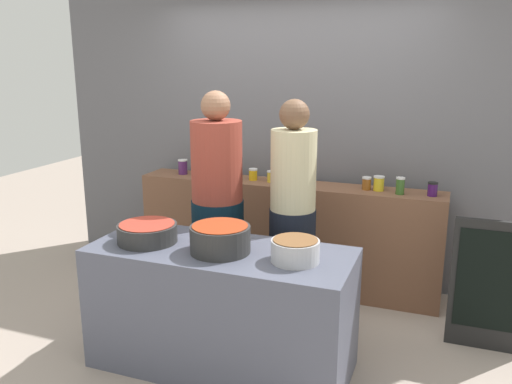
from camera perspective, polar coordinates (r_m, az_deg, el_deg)
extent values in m
plane|color=#A49488|center=(4.02, -1.83, -15.87)|extent=(12.00, 12.00, 0.00)
cube|color=slate|center=(4.87, 4.61, 8.14)|extent=(4.80, 0.12, 3.00)
cube|color=brown|center=(4.76, 3.19, -4.62)|extent=(2.70, 0.36, 0.95)
cube|color=#505466|center=(3.58, -3.76, -12.37)|extent=(1.70, 0.70, 0.83)
cylinder|color=#4D225A|center=(5.02, -7.87, 2.63)|extent=(0.08, 0.08, 0.13)
cylinder|color=silver|center=(5.01, -7.90, 3.41)|extent=(0.09, 0.09, 0.01)
cylinder|color=#24582D|center=(4.96, -5.95, 2.52)|extent=(0.07, 0.07, 0.12)
cylinder|color=silver|center=(4.95, -5.97, 3.27)|extent=(0.08, 0.08, 0.01)
cylinder|color=gold|center=(4.74, -2.99, 1.92)|extent=(0.08, 0.08, 0.10)
cylinder|color=silver|center=(4.73, -3.00, 2.58)|extent=(0.08, 0.08, 0.01)
cylinder|color=gold|center=(4.73, -0.32, 1.83)|extent=(0.07, 0.07, 0.09)
cylinder|color=silver|center=(4.72, -0.32, 2.45)|extent=(0.08, 0.08, 0.01)
cylinder|color=gold|center=(4.66, 1.63, 1.62)|extent=(0.07, 0.07, 0.09)
cylinder|color=silver|center=(4.64, 1.64, 2.23)|extent=(0.07, 0.07, 0.01)
cylinder|color=brown|center=(4.48, 11.80, 0.83)|extent=(0.07, 0.07, 0.09)
cylinder|color=silver|center=(4.47, 11.83, 1.50)|extent=(0.08, 0.08, 0.01)
cylinder|color=gold|center=(4.47, 13.06, 0.84)|extent=(0.09, 0.09, 0.11)
cylinder|color=silver|center=(4.45, 13.11, 1.60)|extent=(0.09, 0.09, 0.01)
cylinder|color=#365F26|center=(4.38, 15.24, 0.56)|extent=(0.07, 0.07, 0.13)
cylinder|color=silver|center=(4.37, 15.30, 1.44)|extent=(0.07, 0.07, 0.01)
cylinder|color=#3E1555|center=(4.41, 18.45, 0.22)|extent=(0.07, 0.07, 0.10)
cylinder|color=black|center=(4.40, 18.51, 0.92)|extent=(0.08, 0.08, 0.01)
cylinder|color=#2D2D2D|center=(3.59, -11.60, -4.35)|extent=(0.39, 0.39, 0.12)
cylinder|color=#A03527|center=(3.57, -11.65, -3.37)|extent=(0.36, 0.36, 0.00)
cylinder|color=#2D2D2D|center=(3.34, -3.87, -5.08)|extent=(0.38, 0.38, 0.17)
cylinder|color=#973216|center=(3.31, -3.90, -3.63)|extent=(0.35, 0.35, 0.00)
cylinder|color=#B7B7BC|center=(3.19, 4.24, -6.33)|extent=(0.29, 0.29, 0.13)
cylinder|color=brown|center=(3.17, 4.26, -5.13)|extent=(0.27, 0.27, 0.00)
cylinder|color=black|center=(4.14, -4.05, -7.44)|extent=(0.40, 0.40, 0.98)
cylinder|color=brown|center=(3.92, -4.26, 3.31)|extent=(0.38, 0.38, 0.60)
sphere|color=#8C6047|center=(3.86, -4.37, 9.24)|extent=(0.22, 0.22, 0.22)
cylinder|color=black|center=(4.02, 3.85, -8.36)|extent=(0.34, 0.34, 0.95)
cylinder|color=#C8BC90|center=(3.79, 4.04, 2.35)|extent=(0.33, 0.33, 0.58)
sphere|color=brown|center=(3.73, 4.15, 8.33)|extent=(0.21, 0.21, 0.21)
cube|color=black|center=(4.07, 23.87, -9.25)|extent=(0.53, 0.04, 0.95)
cube|color=black|center=(4.04, 23.95, -8.75)|extent=(0.45, 0.01, 0.72)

